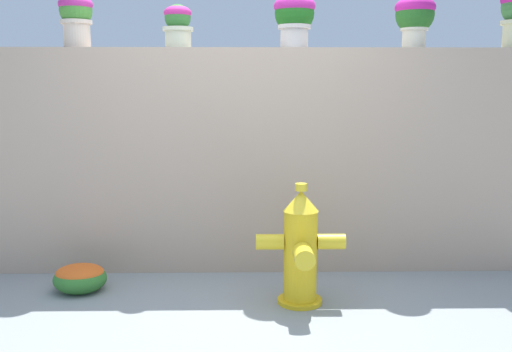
{
  "coord_description": "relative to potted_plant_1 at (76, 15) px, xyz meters",
  "views": [
    {
      "loc": [
        0.05,
        -3.48,
        1.49
      ],
      "look_at": [
        0.13,
        0.91,
        0.8
      ],
      "focal_mm": 40.0,
      "sensor_mm": 36.0,
      "label": 1
    }
  ],
  "objects": [
    {
      "name": "potted_plant_2",
      "position": [
        0.8,
        -0.01,
        -0.06
      ],
      "size": [
        0.24,
        0.24,
        0.34
      ],
      "color": "beige",
      "rests_on": "stone_wall"
    },
    {
      "name": "stone_wall",
      "position": [
        1.28,
        -0.04,
        -1.15
      ],
      "size": [
        5.08,
        0.3,
        1.79
      ],
      "primitive_type": "cube",
      "color": "tan",
      "rests_on": "ground"
    },
    {
      "name": "fire_hydrant",
      "position": [
        1.7,
        -0.86,
        -1.65
      ],
      "size": [
        0.61,
        0.48,
        0.84
      ],
      "color": "gold",
      "rests_on": "ground"
    },
    {
      "name": "potted_plant_4",
      "position": [
        2.67,
        -0.01,
        0.01
      ],
      "size": [
        0.32,
        0.32,
        0.42
      ],
      "color": "beige",
      "rests_on": "stone_wall"
    },
    {
      "name": "ground_plane",
      "position": [
        1.28,
        -1.14,
        -2.04
      ],
      "size": [
        24.0,
        24.0,
        0.0
      ],
      "primitive_type": "plane",
      "color": "gray"
    },
    {
      "name": "potted_plant_1",
      "position": [
        0.0,
        0.0,
        0.0
      ],
      "size": [
        0.27,
        0.27,
        0.42
      ],
      "color": "beige",
      "rests_on": "stone_wall"
    },
    {
      "name": "potted_plant_3",
      "position": [
        1.71,
        -0.07,
        -0.0
      ],
      "size": [
        0.32,
        0.32,
        0.42
      ],
      "color": "beige",
      "rests_on": "stone_wall"
    },
    {
      "name": "flower_bush_left",
      "position": [
        0.11,
        -0.59,
        -1.93
      ],
      "size": [
        0.39,
        0.35,
        0.21
      ],
      "color": "#31722C",
      "rests_on": "ground"
    }
  ]
}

